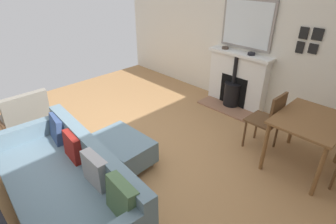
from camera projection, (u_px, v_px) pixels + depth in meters
name	position (u px, v px, depth m)	size (l,w,h in m)	color
ground_plane	(113.00, 159.00, 3.70)	(5.63, 5.76, 0.01)	#A87A4C
wall_left	(238.00, 27.00, 4.75)	(0.12, 5.76, 2.80)	silver
fireplace	(236.00, 83.00, 4.95)	(0.60, 1.19, 1.01)	#93664C
mirror_over_mantel	(247.00, 24.00, 4.52)	(0.04, 0.96, 0.82)	gray
mantel_bowl_near	(225.00, 48.00, 4.88)	(0.13, 0.13, 0.04)	#47382D
mantel_bowl_far	(251.00, 54.00, 4.55)	(0.13, 0.13, 0.04)	black
sofa	(68.00, 185.00, 2.79)	(1.05, 2.15, 0.78)	#B2B2B7
ottoman	(123.00, 148.00, 3.52)	(0.57, 0.81, 0.38)	#B2B2B7
armchair_accent	(25.00, 115.00, 3.84)	(0.68, 0.60, 0.85)	#4C3321
dining_table	(310.00, 126.00, 3.29)	(0.94, 0.75, 0.72)	brown
dining_chair_near_fireplace	(270.00, 118.00, 3.65)	(0.41, 0.41, 0.89)	brown
photo_gallery_row	(309.00, 40.00, 3.93)	(0.02, 0.33, 0.40)	black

